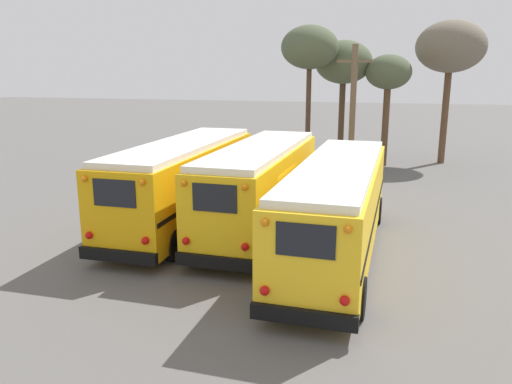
% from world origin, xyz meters
% --- Properties ---
extents(ground_plane, '(160.00, 160.00, 0.00)m').
position_xyz_m(ground_plane, '(0.00, 0.00, 0.00)').
color(ground_plane, '#5B5956').
extents(school_bus_0, '(2.52, 9.90, 3.16)m').
position_xyz_m(school_bus_0, '(-2.93, 0.85, 1.72)').
color(school_bus_0, '#E5A00C').
rests_on(school_bus_0, ground).
extents(school_bus_1, '(2.56, 9.40, 3.14)m').
position_xyz_m(school_bus_1, '(-0.00, 0.86, 1.70)').
color(school_bus_1, yellow).
rests_on(school_bus_1, ground).
extents(school_bus_2, '(2.62, 10.68, 3.00)m').
position_xyz_m(school_bus_2, '(2.93, -1.01, 1.64)').
color(school_bus_2, yellow).
rests_on(school_bus_2, ground).
extents(utility_pole, '(1.80, 0.31, 7.02)m').
position_xyz_m(utility_pole, '(2.41, 10.66, 3.64)').
color(utility_pole, brown).
rests_on(utility_pole, ground).
extents(bare_tree_0, '(4.14, 4.14, 8.68)m').
position_xyz_m(bare_tree_0, '(7.58, 17.29, 7.05)').
color(bare_tree_0, brown).
rests_on(bare_tree_0, ground).
extents(bare_tree_1, '(3.49, 3.49, 7.53)m').
position_xyz_m(bare_tree_1, '(1.35, 15.81, 6.15)').
color(bare_tree_1, '#473323').
rests_on(bare_tree_1, ground).
extents(bare_tree_2, '(2.71, 2.71, 6.65)m').
position_xyz_m(bare_tree_2, '(4.05, 15.37, 5.48)').
color(bare_tree_2, brown).
rests_on(bare_tree_2, ground).
extents(bare_tree_3, '(3.31, 3.31, 8.27)m').
position_xyz_m(bare_tree_3, '(-0.41, 13.62, 6.95)').
color(bare_tree_3, '#473323').
rests_on(bare_tree_3, ground).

